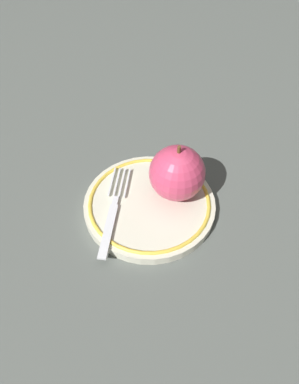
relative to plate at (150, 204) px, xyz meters
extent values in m
plane|color=#505551|center=(-0.01, 0.02, -0.01)|extent=(2.00, 2.00, 0.00)
cylinder|color=beige|center=(0.00, 0.00, 0.00)|extent=(0.20, 0.20, 0.01)
torus|color=gold|center=(0.00, 0.00, 0.01)|extent=(0.18, 0.18, 0.01)
sphere|color=#CB3D60|center=(-0.03, 0.03, 0.05)|extent=(0.08, 0.08, 0.08)
cylinder|color=brown|center=(-0.03, 0.03, 0.09)|extent=(0.00, 0.00, 0.01)
cube|color=silver|center=(0.07, -0.04, 0.01)|extent=(0.09, 0.03, 0.00)
cube|color=silver|center=(0.02, -0.05, 0.01)|extent=(0.02, 0.01, 0.00)
cube|color=silver|center=(-0.02, -0.04, 0.01)|extent=(0.06, 0.01, 0.00)
cube|color=silver|center=(-0.02, -0.05, 0.01)|extent=(0.06, 0.01, 0.00)
cube|color=silver|center=(-0.02, -0.06, 0.01)|extent=(0.06, 0.01, 0.00)
cube|color=silver|center=(-0.02, -0.07, 0.01)|extent=(0.06, 0.01, 0.00)
camera|label=1|loc=(0.34, 0.11, 0.44)|focal=35.00mm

